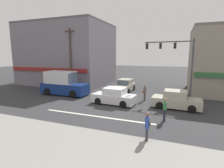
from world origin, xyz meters
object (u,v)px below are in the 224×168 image
at_px(box_truck_waiting_far, 63,84).
at_px(utility_pole_near_left, 70,59).
at_px(sedan_approaching_near, 125,86).
at_px(pedestrian_far_side, 165,108).
at_px(traffic_light_mast, 178,58).
at_px(pedestrian_foreground_with_bag, 147,126).
at_px(sedan_crossing_leftbound, 176,100).
at_px(pedestrian_mid_crossing, 145,92).
at_px(sedan_crossing_center, 114,97).

bearing_deg(box_truck_waiting_far, utility_pole_near_left, 105.56).
distance_m(sedan_approaching_near, pedestrian_far_side, 10.44).
height_order(traffic_light_mast, pedestrian_far_side, traffic_light_mast).
xyz_separation_m(traffic_light_mast, pedestrian_foreground_with_bag, (-1.27, -10.08, -3.35)).
distance_m(utility_pole_near_left, traffic_light_mast, 13.26).
distance_m(sedan_approaching_near, sedan_crossing_leftbound, 8.21).
xyz_separation_m(traffic_light_mast, pedestrian_far_side, (-0.66, -6.52, -3.35)).
bearing_deg(pedestrian_mid_crossing, pedestrian_foreground_with_bag, -78.62).
bearing_deg(pedestrian_foreground_with_bag, traffic_light_mast, 82.82).
relative_size(pedestrian_foreground_with_bag, pedestrian_mid_crossing, 1.00).
relative_size(box_truck_waiting_far, sedan_crossing_leftbound, 1.34).
relative_size(traffic_light_mast, sedan_approaching_near, 1.50).
relative_size(utility_pole_near_left, box_truck_waiting_far, 1.43).
height_order(sedan_crossing_leftbound, pedestrian_mid_crossing, pedestrian_mid_crossing).
xyz_separation_m(sedan_crossing_center, pedestrian_foreground_with_bag, (4.24, -6.42, 0.24)).
bearing_deg(pedestrian_far_side, box_truck_waiting_far, 159.31).
bearing_deg(sedan_approaching_near, traffic_light_mast, -20.43).
height_order(traffic_light_mast, box_truck_waiting_far, traffic_light_mast).
height_order(sedan_crossing_center, pedestrian_mid_crossing, pedestrian_mid_crossing).
bearing_deg(pedestrian_foreground_with_bag, pedestrian_mid_crossing, 101.38).
bearing_deg(sedan_crossing_leftbound, utility_pole_near_left, 164.40).
height_order(utility_pole_near_left, pedestrian_far_side, utility_pole_near_left).
bearing_deg(utility_pole_near_left, sedan_crossing_center, -29.39).
xyz_separation_m(pedestrian_foreground_with_bag, pedestrian_far_side, (0.61, 3.56, -0.00)).
height_order(utility_pole_near_left, pedestrian_foreground_with_bag, utility_pole_near_left).
xyz_separation_m(sedan_approaching_near, pedestrian_far_side, (5.55, -8.83, 0.24)).
relative_size(sedan_crossing_center, pedestrian_mid_crossing, 2.52).
bearing_deg(pedestrian_far_side, sedan_crossing_center, 149.50).
xyz_separation_m(traffic_light_mast, sedan_approaching_near, (-6.21, 2.31, -3.59)).
xyz_separation_m(sedan_approaching_near, pedestrian_foreground_with_bag, (4.94, -12.39, 0.24)).
bearing_deg(traffic_light_mast, sedan_approaching_near, 159.57).
bearing_deg(sedan_crossing_center, sedan_approaching_near, 96.73).
height_order(pedestrian_mid_crossing, pedestrian_far_side, same).
distance_m(sedan_crossing_center, sedan_crossing_leftbound, 5.59).
distance_m(sedan_crossing_center, pedestrian_foreground_with_bag, 7.69).
xyz_separation_m(sedan_approaching_near, box_truck_waiting_far, (-6.26, -4.37, 0.54)).
bearing_deg(sedan_crossing_center, utility_pole_near_left, 150.61).
xyz_separation_m(utility_pole_near_left, box_truck_waiting_far, (0.77, -2.75, -2.90)).
relative_size(sedan_approaching_near, box_truck_waiting_far, 0.74).
xyz_separation_m(utility_pole_near_left, traffic_light_mast, (13.24, -0.69, 0.15)).
bearing_deg(pedestrian_far_side, sedan_approaching_near, 122.17).
height_order(sedan_approaching_near, sedan_crossing_center, same).
distance_m(traffic_light_mast, pedestrian_mid_crossing, 4.73).
bearing_deg(pedestrian_far_side, utility_pole_near_left, 150.18).
bearing_deg(sedan_approaching_near, pedestrian_far_side, -57.83).
xyz_separation_m(utility_pole_near_left, sedan_crossing_center, (7.73, -4.36, -3.45)).
relative_size(utility_pole_near_left, traffic_light_mast, 1.29).
bearing_deg(box_truck_waiting_far, pedestrian_far_side, -20.69).
bearing_deg(sedan_approaching_near, pedestrian_foreground_with_bag, -68.26).
bearing_deg(sedan_crossing_leftbound, pedestrian_foreground_with_bag, -100.52).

